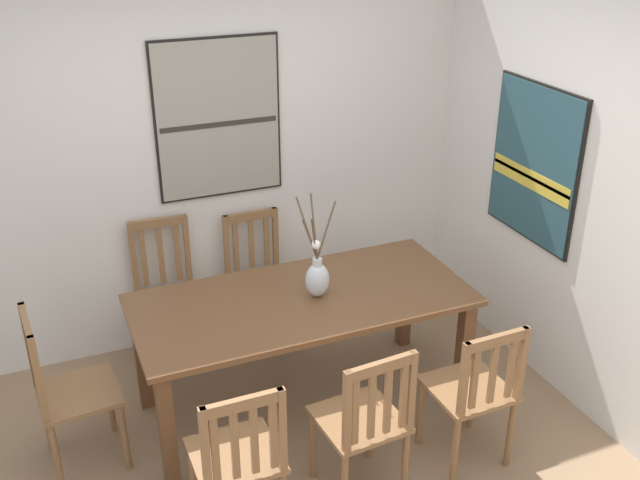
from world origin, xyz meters
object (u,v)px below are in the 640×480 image
Objects in this scene: dining_table at (302,313)px; chair_0 at (167,292)px; chair_1 at (238,458)px; painting_on_side_wall at (535,164)px; chair_4 at (66,389)px; chair_3 at (474,391)px; painting_on_back_wall at (218,119)px; chair_5 at (365,421)px; centerpiece_vase at (317,276)px; chair_2 at (259,278)px.

chair_0 is (-0.64, 0.86, -0.17)m from dining_table.
painting_on_side_wall is (2.23, 0.84, 0.90)m from chair_1.
dining_table is at bearing -0.41° from chair_4.
chair_1 is at bearing -50.22° from chair_4.
painting_on_back_wall is (-0.84, 1.88, 1.11)m from chair_3.
dining_table is 2.11× the size of chair_5.
centerpiece_vase reaches higher than chair_1.
chair_1 is at bearing -90.70° from chair_0.
chair_2 is 1.14m from painting_on_back_wall.
chair_5 is 0.89× the size of painting_on_back_wall.
chair_0 is 1.05× the size of chair_5.
chair_4 is at bearing -130.55° from chair_0.
painting_on_back_wall reaches higher than centerpiece_vase.
chair_0 is 1.00× the size of chair_4.
chair_2 reaches higher than dining_table.
painting_on_back_wall is at bearing 148.62° from painting_on_side_wall.
dining_table is 0.86m from chair_2.
chair_0 is at bearing 158.68° from painting_on_side_wall.
chair_2 is 1.80m from chair_3.
chair_4 is at bearing 148.67° from chair_5.
chair_0 is 2.14m from chair_3.
chair_4 is (-1.46, 0.03, -0.40)m from centerpiece_vase.
chair_1 is 0.95× the size of chair_4.
painting_on_side_wall is (0.89, 0.82, 0.91)m from chair_3.
chair_0 is at bearing -157.62° from painting_on_back_wall.
dining_table is 1.08m from chair_1.
dining_table is 3.11× the size of centerpiece_vase.
chair_2 is (0.00, 0.84, -0.18)m from dining_table.
chair_1 is 1.00× the size of chair_5.
chair_2 is at bearing 89.93° from dining_table.
centerpiece_vase is at bearing -84.12° from chair_2.
chair_1 is 1.00× the size of chair_2.
chair_0 is 0.93× the size of painting_on_back_wall.
dining_table is at bearing 51.95° from chair_1.
chair_3 is at bearing -50.52° from dining_table.
chair_4 is 1.62m from chair_5.
chair_2 is (0.66, 1.68, -0.01)m from chair_1.
chair_2 is at bearing 95.88° from centerpiece_vase.
chair_1 is (-0.02, -1.71, -0.01)m from chair_0.
painting_on_back_wall is at bearing 22.38° from chair_0.
chair_5 reaches higher than dining_table.
chair_4 reaches higher than chair_5.
centerpiece_vase is 0.69× the size of chair_3.
chair_1 is at bearing -159.31° from painting_on_side_wall.
painting_on_back_wall reaches higher than painting_on_side_wall.
centerpiece_vase is 0.68× the size of chair_1.
chair_3 is (1.34, 0.02, -0.01)m from chair_1.
dining_table is 1.09m from chair_0.
chair_0 is 1.71m from chair_1.
centerpiece_vase is 1.21m from chair_0.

